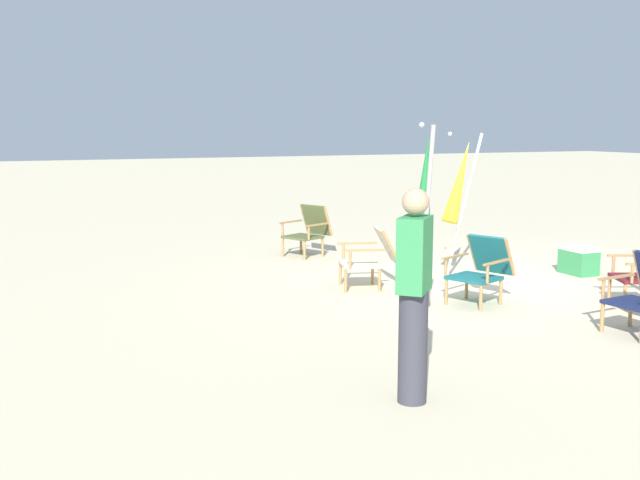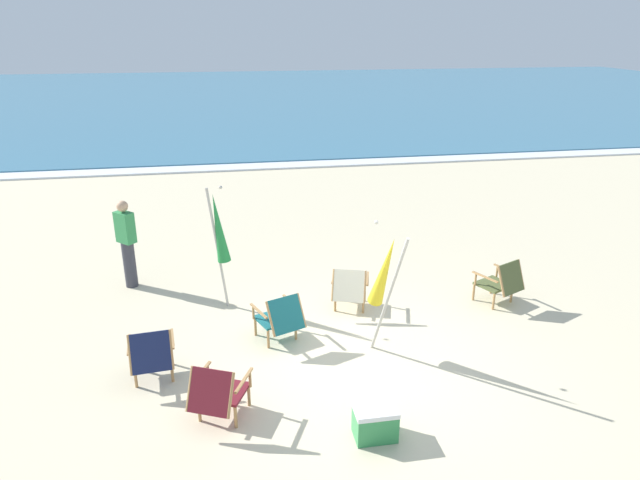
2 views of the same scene
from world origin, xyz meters
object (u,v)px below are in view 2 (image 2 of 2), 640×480
Objects in this scene: beach_chair_far_center at (501,281)px; beach_chair_front_left at (350,288)px; beach_chair_mid_center at (280,317)px; beach_chair_back_right at (152,354)px; umbrella_furled_yellow at (384,273)px; beach_chair_back_left at (218,392)px; umbrella_furled_green at (219,229)px; cooler_box at (375,422)px; person_near_chairs at (127,243)px.

beach_chair_far_center is 2.59m from beach_chair_front_left.
beach_chair_front_left is at bearing 32.94° from beach_chair_mid_center.
beach_chair_mid_center is at bearing -147.06° from beach_chair_front_left.
umbrella_furled_yellow reaches higher than beach_chair_back_right.
beach_chair_back_left is 0.45× the size of umbrella_furled_yellow.
beach_chair_back_right is 0.94× the size of beach_chair_far_center.
umbrella_furled_green reaches higher than beach_chair_front_left.
beach_chair_back_left is (0.85, -0.98, -0.00)m from beach_chair_back_right.
cooler_box is (0.85, -2.29, -0.22)m from beach_chair_mid_center.
beach_chair_front_left is 1.81× the size of cooler_box.
beach_chair_front_left is at bearing 49.23° from beach_chair_back_left.
beach_chair_front_left is at bearing 175.22° from beach_chair_far_center.
beach_chair_back_left reaches higher than cooler_box.
beach_chair_back_right is at bearing 149.28° from cooler_box.
umbrella_furled_green reaches higher than beach_chair_far_center.
beach_chair_mid_center is 1.94m from beach_chair_back_left.
umbrella_furled_yellow reaches higher than beach_chair_front_left.
beach_chair_mid_center is at bearing -171.25° from beach_chair_far_center.
person_near_chairs is (-0.70, 3.16, 0.41)m from beach_chair_back_right.
umbrella_furled_yellow is at bearing 25.18° from beach_chair_back_left.
beach_chair_back_left is at bearing -154.82° from umbrella_furled_yellow.
beach_chair_back_left is 3.32m from beach_chair_front_left.
person_near_chairs is 5.81m from cooler_box.
umbrella_furled_green is at bearing 65.44° from beach_chair_back_right.
umbrella_furled_yellow reaches higher than beach_chair_mid_center.
person_near_chairs is at bearing 141.71° from umbrella_furled_yellow.
beach_chair_far_center is (3.82, 0.59, 0.01)m from beach_chair_mid_center.
beach_chair_back_right is at bearing -166.77° from beach_chair_far_center.
beach_chair_far_center is 0.96× the size of beach_chair_back_left.
beach_chair_far_center is at bearing 13.23° from beach_chair_back_right.
umbrella_furled_yellow is 4.95m from person_near_chairs.
beach_chair_back_left is at bearing -130.77° from beach_chair_front_left.
umbrella_furled_yellow reaches higher than cooler_box.
umbrella_furled_yellow reaches higher than person_near_chairs.
beach_chair_mid_center is 1.01× the size of beach_chair_front_left.
beach_chair_front_left is (1.24, 0.80, -0.00)m from beach_chair_mid_center.
beach_chair_back_right reaches higher than beach_chair_mid_center.
cooler_box is at bearing -30.72° from beach_chair_back_right.
umbrella_furled_yellow is at bearing -23.93° from beach_chair_mid_center.
beach_chair_back_left is at bearing -118.44° from beach_chair_mid_center.
beach_chair_front_left is at bearing 82.80° from cooler_box.
beach_chair_mid_center is 1.11× the size of beach_chair_back_right.
umbrella_furled_green is at bearing 114.90° from cooler_box.
beach_chair_back_left is 3.20m from umbrella_furled_green.
cooler_box is at bearing -65.10° from umbrella_furled_green.
cooler_box is (-2.97, -2.88, -0.23)m from beach_chair_far_center.
person_near_chairs is (-3.72, 1.63, 0.42)m from beach_chair_front_left.
umbrella_furled_yellow is (0.15, -1.42, 0.89)m from beach_chair_front_left.
umbrella_furled_green is (0.09, 3.05, 0.96)m from beach_chair_back_left.
beach_chair_front_left is 0.44× the size of umbrella_furled_yellow.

